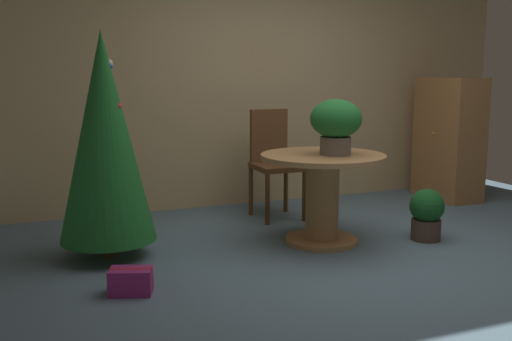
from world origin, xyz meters
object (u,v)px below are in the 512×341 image
object	(u,v)px
holiday_tree	(105,137)
gift_box_purple	(131,281)
wooden_chair_far	(274,158)
flower_vase	(336,122)
wooden_cabinet	(449,139)
round_dining_table	(322,188)
potted_plant	(427,213)

from	to	relation	value
holiday_tree	gift_box_purple	xyz separation A→B (m)	(0.01, -0.83, -0.84)
holiday_tree	gift_box_purple	world-z (taller)	holiday_tree
wooden_chair_far	gift_box_purple	bearing A→B (deg)	-137.27
flower_vase	wooden_cabinet	distance (m)	2.35
flower_vase	gift_box_purple	bearing A→B (deg)	-164.17
flower_vase	holiday_tree	world-z (taller)	holiday_tree
round_dining_table	gift_box_purple	distance (m)	1.82
holiday_tree	wooden_chair_far	bearing A→B (deg)	23.12
wooden_chair_far	holiday_tree	bearing A→B (deg)	-156.88
flower_vase	wooden_cabinet	size ratio (longest dim) A/B	0.33
flower_vase	holiday_tree	distance (m)	1.80
potted_plant	holiday_tree	bearing A→B (deg)	168.25
wooden_cabinet	potted_plant	bearing A→B (deg)	-135.01
round_dining_table	gift_box_purple	bearing A→B (deg)	-161.53
gift_box_purple	wooden_cabinet	bearing A→B (deg)	22.48
round_dining_table	wooden_chair_far	world-z (taller)	wooden_chair_far
round_dining_table	wooden_cabinet	size ratio (longest dim) A/B	0.76
flower_vase	wooden_cabinet	xyz separation A→B (m)	(2.06, 1.08, -0.33)
gift_box_purple	holiday_tree	bearing A→B (deg)	90.81
wooden_chair_far	holiday_tree	xyz separation A→B (m)	(-1.70, -0.72, 0.34)
round_dining_table	gift_box_purple	xyz separation A→B (m)	(-1.68, -0.56, -0.38)
flower_vase	gift_box_purple	distance (m)	2.05
wooden_cabinet	potted_plant	size ratio (longest dim) A/B	3.08
wooden_chair_far	wooden_cabinet	bearing A→B (deg)	0.68
holiday_tree	wooden_cabinet	size ratio (longest dim) A/B	1.27
flower_vase	wooden_chair_far	bearing A→B (deg)	94.12
flower_vase	potted_plant	world-z (taller)	flower_vase
round_dining_table	flower_vase	size ratio (longest dim) A/B	2.27
round_dining_table	gift_box_purple	world-z (taller)	round_dining_table
potted_plant	round_dining_table	bearing A→B (deg)	162.99
wooden_cabinet	round_dining_table	bearing A→B (deg)	-154.51
wooden_chair_far	holiday_tree	distance (m)	1.87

